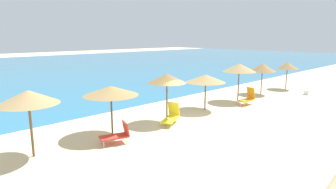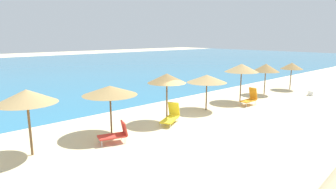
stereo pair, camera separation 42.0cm
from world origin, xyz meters
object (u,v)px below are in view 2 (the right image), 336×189
Objects in this scene: cooler_box at (311,93)px; lounge_chair_2 at (116,134)px; beach_umbrella_6 at (242,68)px; beach_umbrella_3 at (110,90)px; beach_umbrella_8 at (292,66)px; lounge_chair_0 at (250,98)px; beach_umbrella_2 at (27,97)px; beach_umbrella_5 at (207,79)px; beach_umbrella_4 at (167,78)px; lounge_chair_1 at (171,116)px; beach_umbrella_7 at (266,68)px.

lounge_chair_2 is at bearing 174.58° from cooler_box.
beach_umbrella_3 is at bearing 179.15° from beach_umbrella_6.
beach_umbrella_8 reaches higher than lounge_chair_0.
cooler_box is (21.24, -2.86, -2.30)m from beach_umbrella_2.
lounge_chair_0 is at bearing -174.00° from beach_umbrella_8.
beach_umbrella_3 reaches higher than beach_umbrella_5.
beach_umbrella_2 is 1.12× the size of beach_umbrella_8.
beach_umbrella_5 is (11.08, -0.06, -0.38)m from beach_umbrella_2.
beach_umbrella_4 reaches higher than beach_umbrella_2.
beach_umbrella_6 is 1.98× the size of lounge_chair_2.
cooler_box is (17.92, -1.70, -0.24)m from lounge_chair_2.
beach_umbrella_4 is (7.31, -0.29, 0.04)m from beach_umbrella_2.
cooler_box is (13.96, -2.20, -0.22)m from lounge_chair_1.
beach_umbrella_2 reaches higher than beach_umbrella_7.
lounge_chair_2 is at bearing -167.62° from beach_umbrella_4.
cooler_box is at bearing -15.42° from beach_umbrella_5.
beach_umbrella_4 is at bearing -178.60° from beach_umbrella_7.
beach_umbrella_4 reaches higher than lounge_chair_0.
beach_umbrella_7 reaches higher than lounge_chair_0.
lounge_chair_0 is at bearing -5.17° from beach_umbrella_2.
beach_umbrella_4 is at bearing 169.52° from cooler_box.
lounge_chair_2 is (-3.99, -0.87, -2.10)m from beach_umbrella_4.
beach_umbrella_6 is 1.57× the size of lounge_chair_1.
beach_umbrella_5 is 10.72m from cooler_box.
beach_umbrella_6 is 7.27m from cooler_box.
lounge_chair_2 is at bearing -175.11° from beach_umbrella_6.
beach_umbrella_8 is (7.72, -0.27, -0.37)m from beach_umbrella_6.
beach_umbrella_8 is 1.75× the size of lounge_chair_0.
beach_umbrella_2 is 5.50× the size of cooler_box.
beach_umbrella_8 is 4.89× the size of cooler_box.
beach_umbrella_6 is at bearing -22.93° from lounge_chair_0.
lounge_chair_1 is (7.29, -0.66, -2.07)m from beach_umbrella_2.
beach_umbrella_4 is at bearing -176.55° from beach_umbrella_5.
beach_umbrella_2 is 1.93× the size of lounge_chair_2.
beach_umbrella_7 is 1.80× the size of lounge_chair_2.
beach_umbrella_2 is 14.61m from lounge_chair_0.
lounge_chair_1 is (3.48, -0.66, -1.83)m from beach_umbrella_3.
beach_umbrella_7 is 4.86m from lounge_chair_0.
beach_umbrella_7 is at bearing -0.01° from beach_umbrella_2.
beach_umbrella_2 reaches higher than beach_umbrella_3.
beach_umbrella_6 is 1.10× the size of beach_umbrella_7.
beach_umbrella_2 is 1.07× the size of beach_umbrella_7.
beach_umbrella_8 is (3.86, -0.44, -0.08)m from beach_umbrella_7.
lounge_chair_2 is (-11.09, 0.14, -0.08)m from lounge_chair_0.
beach_umbrella_8 is 1.36× the size of lounge_chair_1.
beach_umbrella_5 is 4.20m from lounge_chair_1.
beach_umbrella_7 is at bearing 173.55° from beach_umbrella_8.
lounge_chair_0 is at bearing -20.45° from beach_umbrella_5.
beach_umbrella_7 is 1.05× the size of beach_umbrella_8.
beach_umbrella_4 is at bearing -31.67° from lounge_chair_1.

